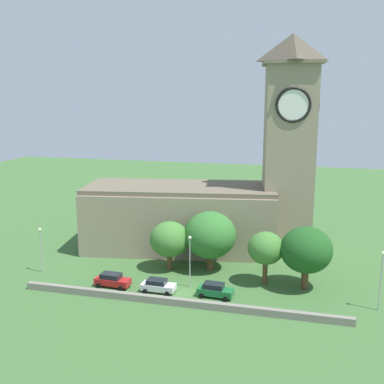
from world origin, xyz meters
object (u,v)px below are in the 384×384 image
car_red (112,280)px  tree_churchyard (210,235)px  tree_riverside_west (266,248)px  tree_by_tower (306,250)px  streetlamp_west_end (41,243)px  streetlamp_west_mid (190,253)px  streetlamp_central (382,272)px  church (214,194)px  tree_riverside_east (169,239)px  car_green (215,290)px  car_white (158,286)px

car_red → tree_churchyard: 15.09m
tree_riverside_west → tree_by_tower: bearing=-1.3°
car_red → streetlamp_west_end: bearing=169.5°
tree_by_tower → tree_riverside_west: tree_by_tower is taller
streetlamp_west_mid → streetlamp_central: 23.16m
streetlamp_central → tree_by_tower: (-8.52, 4.33, 0.43)m
tree_churchyard → streetlamp_west_end: bearing=-162.8°
church → tree_by_tower: 20.12m
tree_riverside_east → tree_riverside_west: tree_riverside_west is taller
car_green → tree_riverside_west: (5.64, 5.63, 4.09)m
car_red → streetlamp_central: 33.35m
car_red → church: bearing=62.6°
streetlamp_west_end → streetlamp_central: size_ratio=0.90×
car_white → streetlamp_central: 27.06m
car_white → tree_riverside_east: bearing=96.2°
tree_by_tower → streetlamp_central: bearing=-26.9°
tree_riverside_west → streetlamp_west_mid: bearing=-159.8°
streetlamp_central → car_green: bearing=-176.5°
streetlamp_west_end → tree_by_tower: (36.31, 3.57, 0.83)m
car_red → streetlamp_west_end: size_ratio=0.72×
streetlamp_west_mid → tree_churchyard: tree_churchyard is taller
tree_riverside_east → tree_by_tower: (19.07, -2.09, 0.70)m
tree_riverside_east → car_green: bearing=-42.7°
streetlamp_central → tree_riverside_west: 14.40m
church → tree_by_tower: church is taller
car_red → car_green: car_red is taller
church → streetlamp_west_end: size_ratio=5.77×
car_green → tree_churchyard: (-2.62, 9.03, 4.28)m
car_green → streetlamp_central: 19.76m
church → streetlamp_central: bearing=-36.6°
car_green → car_red: bearing=-179.1°
tree_churchyard → tree_by_tower: size_ratio=1.04×
church → car_white: size_ratio=8.66×
car_white → tree_by_tower: tree_by_tower is taller
tree_riverside_east → tree_riverside_west: 14.04m
car_green → streetlamp_central: bearing=3.5°
streetlamp_central → car_white: bearing=-176.8°
tree_riverside_east → tree_churchyard: size_ratio=0.83×
tree_riverside_east → tree_by_tower: bearing=-6.2°
streetlamp_west_mid → tree_by_tower: bearing=13.0°
car_red → tree_riverside_east: bearing=54.9°
church → tree_riverside_east: church is taller
tree_churchyard → church: bearing=98.5°
church → car_white: 20.81m
tree_churchyard → tree_riverside_east: bearing=-165.7°
tree_riverside_west → tree_riverside_east: bearing=171.9°
tree_by_tower → car_white: bearing=-162.3°
streetlamp_west_end → tree_by_tower: 36.49m
car_red → streetlamp_west_mid: 10.89m
car_green → church: bearing=102.3°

